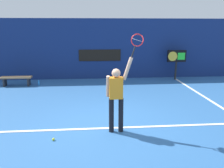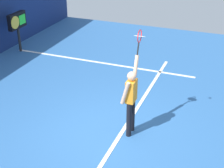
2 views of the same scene
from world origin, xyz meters
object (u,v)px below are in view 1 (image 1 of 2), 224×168
(tennis_racket, at_px, (137,41))
(spare_ball, at_px, (53,139))
(court_bench, at_px, (17,79))
(tennis_player, at_px, (116,95))
(water_bottle, at_px, (39,83))
(scoreboard_clock, at_px, (177,57))

(tennis_racket, xyz_separation_m, spare_ball, (-2.07, -0.38, -2.32))
(spare_ball, bearing_deg, court_bench, 114.96)
(tennis_player, distance_m, water_bottle, 6.16)
(tennis_racket, height_order, scoreboard_clock, tennis_racket)
(court_bench, height_order, water_bottle, court_bench)
(tennis_racket, relative_size, spare_ball, 9.21)
(tennis_player, height_order, water_bottle, tennis_player)
(scoreboard_clock, xyz_separation_m, spare_ball, (-5.31, -6.24, -1.15))
(tennis_player, distance_m, court_bench, 6.71)
(scoreboard_clock, bearing_deg, water_bottle, -174.60)
(scoreboard_clock, height_order, spare_ball, scoreboard_clock)
(water_bottle, bearing_deg, tennis_player, -58.66)
(tennis_racket, bearing_deg, tennis_player, 179.51)
(scoreboard_clock, xyz_separation_m, water_bottle, (-6.90, -0.65, -1.06))
(tennis_player, height_order, court_bench, tennis_player)
(tennis_player, height_order, tennis_racket, tennis_racket)
(tennis_player, height_order, spare_ball, tennis_player)
(tennis_player, bearing_deg, spare_ball, -166.39)
(court_bench, xyz_separation_m, water_bottle, (1.01, -0.00, -0.22))
(water_bottle, relative_size, spare_ball, 3.53)
(tennis_player, relative_size, spare_ball, 29.06)
(spare_ball, bearing_deg, tennis_player, 13.61)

